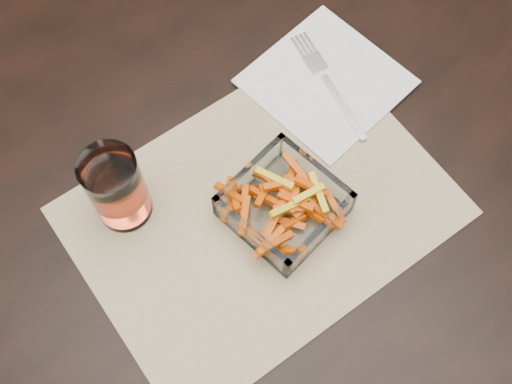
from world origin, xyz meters
The scene contains 6 objects.
dining_table centered at (0.00, 0.00, 0.66)m, with size 1.60×0.90×0.75m.
placemat centered at (-0.11, -0.05, 0.75)m, with size 0.45×0.33×0.00m, color tan.
glass_bowl centered at (-0.09, -0.07, 0.77)m, with size 0.14×0.14×0.05m.
tumbler centered at (-0.24, 0.05, 0.81)m, with size 0.07×0.07×0.12m.
napkin centered at (0.08, 0.04, 0.76)m, with size 0.19×0.19×0.00m, color white.
fork centered at (0.08, 0.04, 0.76)m, with size 0.05×0.19×0.00m.
Camera 1 is at (-0.30, -0.29, 1.50)m, focal length 45.00 mm.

